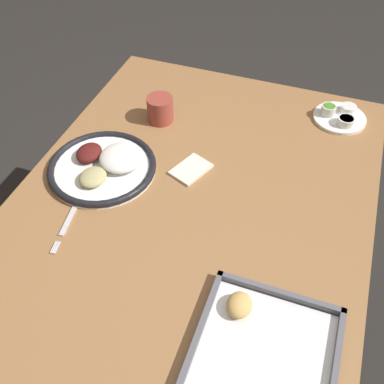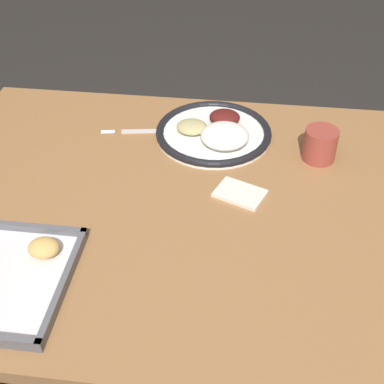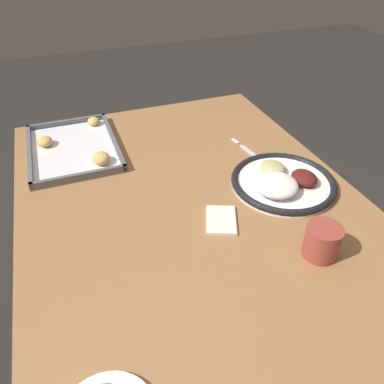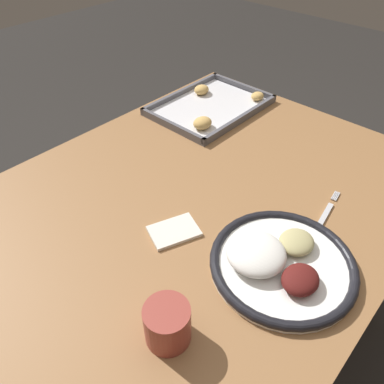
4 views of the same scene
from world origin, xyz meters
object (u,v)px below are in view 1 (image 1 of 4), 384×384
(fork, at_px, (70,216))
(napkin, at_px, (191,169))
(drinking_cup, at_px, (160,109))
(saucer_plate, at_px, (340,116))
(baking_tray, at_px, (258,376))
(dinner_plate, at_px, (104,166))

(fork, xyz_separation_m, napkin, (-0.26, 0.22, 0.00))
(fork, relative_size, drinking_cup, 2.59)
(fork, relative_size, saucer_plate, 1.28)
(baking_tray, height_order, drinking_cup, drinking_cup)
(dinner_plate, height_order, saucer_plate, dinner_plate)
(fork, height_order, baking_tray, baking_tray)
(fork, bearing_deg, baking_tray, 57.54)
(dinner_plate, relative_size, fork, 1.44)
(drinking_cup, relative_size, napkin, 0.63)
(saucer_plate, distance_m, baking_tray, 0.85)
(fork, height_order, drinking_cup, drinking_cup)
(dinner_plate, distance_m, baking_tray, 0.67)
(dinner_plate, bearing_deg, fork, -0.62)
(baking_tray, distance_m, drinking_cup, 0.82)
(saucer_plate, bearing_deg, fork, -42.81)
(baking_tray, xyz_separation_m, napkin, (-0.49, -0.31, -0.01))
(dinner_plate, height_order, baking_tray, dinner_plate)
(dinner_plate, bearing_deg, drinking_cup, 166.95)
(fork, distance_m, baking_tray, 0.58)
(dinner_plate, bearing_deg, napkin, 108.95)
(dinner_plate, xyz_separation_m, drinking_cup, (-0.26, 0.06, 0.02))
(drinking_cup, bearing_deg, napkin, 42.27)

